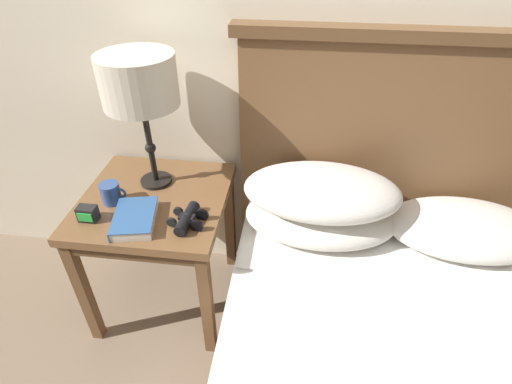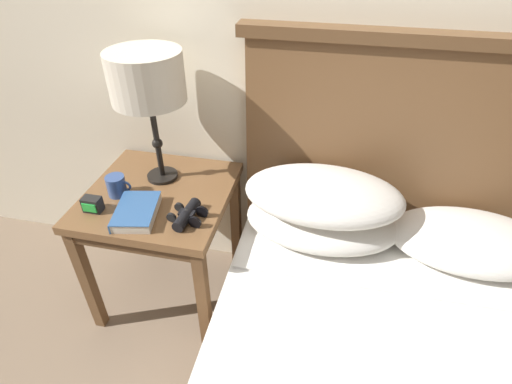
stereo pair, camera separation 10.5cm
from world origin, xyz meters
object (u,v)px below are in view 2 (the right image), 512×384
Objects in this scene: table_lamp at (147,80)px; alarm_clock at (92,204)px; book_on_nightstand at (136,212)px; coffee_mug at (117,186)px; nightstand at (161,207)px; binoculars_pair at (187,215)px.

table_lamp reaches higher than alarm_clock.
book_on_nightstand is (0.01, -0.27, -0.41)m from table_lamp.
coffee_mug reaches higher than alarm_clock.
binoculars_pair reaches higher than nightstand.
table_lamp is 0.51m from alarm_clock.
nightstand is 0.20m from coffee_mug.
book_on_nightstand is 0.17m from coffee_mug.
nightstand is at bearing 18.65° from coffee_mug.
nightstand is 8.60× the size of alarm_clock.
table_lamp is 0.49m from book_on_nightstand.
binoculars_pair is at bearing -15.25° from coffee_mug.
book_on_nightstand is at bearing 2.43° from alarm_clock.
alarm_clock reaches higher than binoculars_pair.
table_lamp reaches higher than binoculars_pair.
table_lamp is 7.68× the size of alarm_clock.
book_on_nightstand is at bearing -88.53° from table_lamp.
binoculars_pair is at bearing -50.33° from table_lamp.
nightstand is at bearing 41.32° from alarm_clock.
table_lamp is (-0.02, 0.11, 0.51)m from nightstand.
alarm_clock is (-0.17, -0.01, 0.01)m from book_on_nightstand.
book_on_nightstand is at bearing -39.84° from coffee_mug.
nightstand is at bearing 84.22° from book_on_nightstand.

